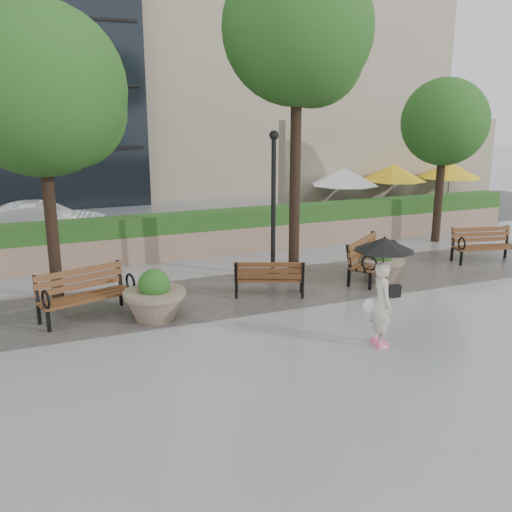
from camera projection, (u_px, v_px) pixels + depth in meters
name	position (u px, v px, depth m)	size (l,w,h in m)	color
ground	(288.00, 337.00, 11.37)	(100.00, 100.00, 0.00)	gray
cobble_strip	(235.00, 293.00, 14.05)	(28.00, 3.20, 0.01)	#383330
hedge_wall	(190.00, 235.00, 17.46)	(24.00, 0.80, 1.35)	#90735D
cafe_wall	(392.00, 169.00, 23.33)	(10.00, 0.60, 4.00)	tan
cafe_hedge	(413.00, 217.00, 21.57)	(8.00, 0.50, 0.90)	#25541C
asphalt_street	(160.00, 231.00, 21.20)	(40.00, 7.00, 0.00)	black
bldg_stone	(274.00, 9.00, 33.13)	(18.00, 10.00, 20.00)	tan
bench_1	(87.00, 304.00, 12.32)	(2.11, 1.33, 1.06)	brown
bench_2	(269.00, 285.00, 13.81)	(1.79, 1.25, 0.90)	brown
bench_3	(372.00, 267.00, 15.15)	(2.08, 1.86, 1.08)	brown
bench_4	(484.00, 252.00, 16.85)	(1.97, 1.10, 1.00)	brown
planter_left	(155.00, 300.00, 12.21)	(1.34, 1.34, 1.12)	#7F6B56
planter_right	(381.00, 265.00, 15.06)	(1.21, 1.21, 1.02)	#7F6B56
lamppost	(273.00, 217.00, 14.67)	(0.28, 0.28, 3.89)	black
tree_0	(47.00, 96.00, 12.68)	(3.87, 3.84, 6.74)	black
tree_1	(302.00, 37.00, 14.02)	(3.77, 3.73, 8.16)	black
tree_2	(446.00, 125.00, 18.73)	(3.01, 2.83, 5.41)	black
patio_umb_white	(345.00, 177.00, 20.82)	(2.50, 2.50, 2.30)	black
patio_umb_yellow_a	(394.00, 173.00, 22.09)	(2.50, 2.50, 2.30)	black
patio_umb_yellow_b	(450.00, 170.00, 23.02)	(2.50, 2.50, 2.30)	black
car_right	(43.00, 224.00, 18.89)	(1.50, 4.31, 1.42)	silver
pedestrian	(383.00, 281.00, 10.72)	(1.14, 1.14, 2.10)	beige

